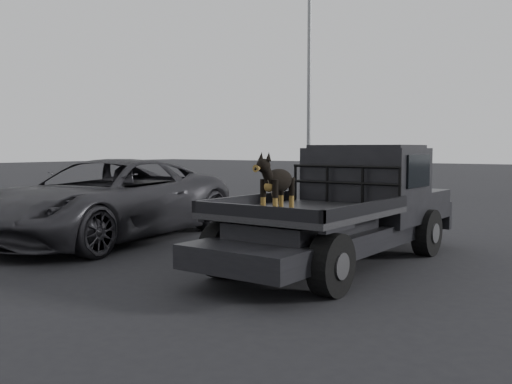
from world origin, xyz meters
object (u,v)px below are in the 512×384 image
Objects in this scene: flatbed_ute at (338,234)px; floodlight_near at (310,4)px; dog at (277,185)px; parked_suv at (107,200)px.

flatbed_ute is 19.23m from floodlight_near.
parked_suv is (-4.73, 1.18, -0.52)m from dog.
dog reaches higher than flatbed_ute.
dog is 4.90m from parked_suv.
flatbed_ute is 0.97× the size of parked_suv.
floodlight_near is (-4.78, 15.38, 7.42)m from parked_suv.
dog reaches higher than parked_suv.
parked_suv is at bearing -173.71° from flatbed_ute.
parked_suv is (-4.67, -0.51, 0.31)m from flatbed_ute.
parked_suv is 17.73m from floodlight_near.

